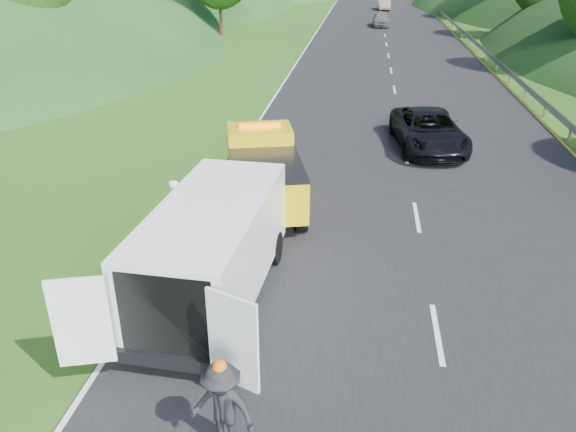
# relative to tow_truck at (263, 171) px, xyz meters

# --- Properties ---
(ground) EXTENTS (320.00, 320.00, 0.00)m
(ground) POSITION_rel_tow_truck_xyz_m (1.97, -4.33, -1.21)
(ground) COLOR #38661E
(ground) RESTS_ON ground
(road_surface) EXTENTS (14.00, 200.00, 0.02)m
(road_surface) POSITION_rel_tow_truck_xyz_m (4.97, 35.67, -1.20)
(road_surface) COLOR black
(road_surface) RESTS_ON ground
(guardrail) EXTENTS (0.06, 140.00, 1.52)m
(guardrail) POSITION_rel_tow_truck_xyz_m (12.27, 48.17, -1.21)
(guardrail) COLOR gray
(guardrail) RESTS_ON ground
(tree_line_left) EXTENTS (14.00, 140.00, 14.00)m
(tree_line_left) POSITION_rel_tow_truck_xyz_m (-17.03, 55.67, -1.21)
(tree_line_left) COLOR #325F1C
(tree_line_left) RESTS_ON ground
(tree_line_right) EXTENTS (14.00, 140.00, 14.00)m
(tree_line_right) POSITION_rel_tow_truck_xyz_m (24.97, 55.67, -1.21)
(tree_line_right) COLOR #325F1C
(tree_line_right) RESTS_ON ground
(tow_truck) EXTENTS (3.49, 6.10, 2.48)m
(tow_truck) POSITION_rel_tow_truck_xyz_m (0.00, 0.00, 0.00)
(tow_truck) COLOR black
(tow_truck) RESTS_ON ground
(white_van) EXTENTS (3.88, 7.24, 2.52)m
(white_van) POSITION_rel_tow_truck_xyz_m (-0.19, -5.43, 0.21)
(white_van) COLOR black
(white_van) RESTS_ON ground
(woman) EXTENTS (0.59, 0.72, 1.75)m
(woman) POSITION_rel_tow_truck_xyz_m (-2.06, -2.55, -1.21)
(woman) COLOR white
(woman) RESTS_ON ground
(child) EXTENTS (0.55, 0.46, 1.00)m
(child) POSITION_rel_tow_truck_xyz_m (-0.12, -4.61, -1.21)
(child) COLOR tan
(child) RESTS_ON ground
(suitcase) EXTENTS (0.41, 0.29, 0.60)m
(suitcase) POSITION_rel_tow_truck_xyz_m (-2.75, -3.97, -0.91)
(suitcase) COLOR #5A5843
(suitcase) RESTS_ON ground
(passing_suv) EXTENTS (3.22, 5.87, 1.56)m
(passing_suv) POSITION_rel_tow_truck_xyz_m (5.90, 6.70, -1.21)
(passing_suv) COLOR black
(passing_suv) RESTS_ON ground
(dist_car_a) EXTENTS (1.78, 4.42, 1.50)m
(dist_car_a) POSITION_rel_tow_truck_xyz_m (4.67, 48.51, -1.21)
(dist_car_a) COLOR #4C4D51
(dist_car_a) RESTS_ON ground
(dist_car_b) EXTENTS (1.58, 4.54, 1.49)m
(dist_car_b) POSITION_rel_tow_truck_xyz_m (5.50, 67.57, -1.21)
(dist_car_b) COLOR #7B5952
(dist_car_b) RESTS_ON ground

